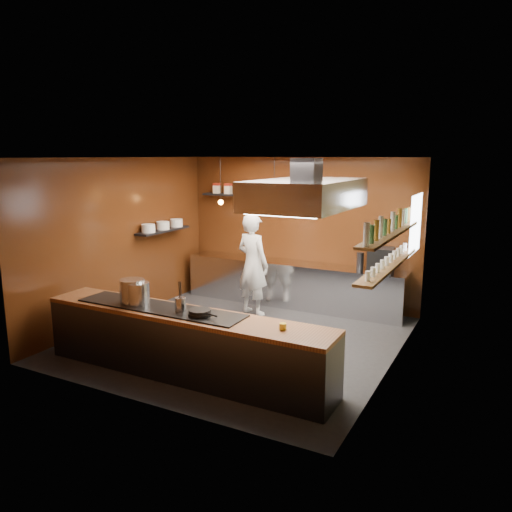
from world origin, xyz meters
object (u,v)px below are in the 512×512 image
Objects in this scene: extractor_hood at (306,194)px; chef at (253,265)px; stockpot_small at (138,293)px; espresso_machine at (381,259)px; stockpot_large at (132,291)px.

extractor_hood reaches higher than chef.
chef is (0.31, 2.92, -0.12)m from stockpot_small.
stockpot_small is (-2.06, -1.22, -1.41)m from extractor_hood.
chef reaches higher than espresso_machine.
chef reaches higher than stockpot_small.
stockpot_small is 0.17× the size of chef.
espresso_machine reaches higher than stockpot_large.
chef is at bearing 81.90° from stockpot_large.
stockpot_large reaches higher than stockpot_small.
chef is at bearing 83.85° from stockpot_small.
espresso_machine is (2.53, 3.85, 0.03)m from stockpot_small.
espresso_machine reaches higher than stockpot_small.
chef is at bearing -161.56° from espresso_machine.
stockpot_large is 0.10m from stockpot_small.
extractor_hood is at bearing 30.68° from stockpot_small.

